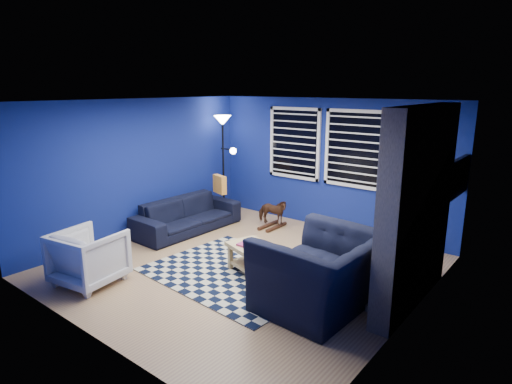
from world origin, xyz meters
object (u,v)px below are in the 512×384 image
armchair_bent (89,257)px  cabinet (398,234)px  tv (457,177)px  rocking_horse (272,212)px  floor_lamp (223,134)px  armchair_big (321,272)px  sofa (188,215)px  coffee_table (255,255)px

armchair_bent → cabinet: armchair_bent is taller
tv → rocking_horse: tv is taller
tv → floor_lamp: size_ratio=0.47×
armchair_big → rocking_horse: size_ratio=2.42×
sofa → coffee_table: 2.39m
sofa → armchair_big: 3.63m
tv → armchair_bent: 5.44m
tv → cabinet: 1.48m
armchair_big → coffee_table: armchair_big is taller
rocking_horse → tv: bearing=-102.9°
tv → armchair_big: 2.69m
sofa → rocking_horse: (1.17, 1.15, 0.01)m
floor_lamp → tv: bearing=1.6°
tv → floor_lamp: (-4.57, -0.13, 0.34)m
armchair_big → floor_lamp: 4.48m
sofa → floor_lamp: size_ratio=1.01×
rocking_horse → floor_lamp: size_ratio=0.29×
tv → rocking_horse: bearing=-176.0°
sofa → armchair_bent: armchair_bent is taller
armchair_bent → floor_lamp: (-0.79, 3.65, 1.35)m
floor_lamp → cabinet: bearing=5.8°
coffee_table → armchair_bent: bearing=-135.2°
tv → floor_lamp: floor_lamp is taller
cabinet → sofa: bearing=-157.7°
armchair_big → armchair_bent: armchair_big is taller
sofa → rocking_horse: size_ratio=3.52×
coffee_table → cabinet: cabinet is taller
armchair_bent → coffee_table: (1.66, 1.65, -0.07)m
tv → sofa: (-4.39, -1.37, -1.09)m
sofa → armchair_bent: (0.60, -2.40, 0.07)m
tv → armchair_bent: size_ratio=1.18×
armchair_bent → cabinet: (2.90, 4.02, -0.14)m
sofa → coffee_table: bearing=-107.3°
tv → armchair_bent: (-3.79, -3.77, -1.01)m
coffee_table → tv: bearing=45.0°
cabinet → floor_lamp: (-3.69, -0.38, 1.50)m
tv → rocking_horse: (-3.22, -0.22, -1.07)m
sofa → floor_lamp: bearing=9.5°
armchair_big → armchair_bent: (-2.89, -1.41, -0.09)m
floor_lamp → rocking_horse: bearing=-4.2°
tv → armchair_big: bearing=-110.8°
tv → rocking_horse: 3.40m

